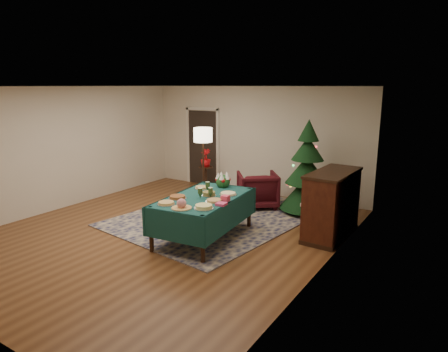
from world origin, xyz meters
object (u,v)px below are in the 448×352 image
Objects in this scene: potted_plant at (206,162)px; piano at (331,205)px; christmas_tree at (307,172)px; floor_lamp at (203,140)px; armchair at (258,188)px; buffet_table at (204,205)px; side_table at (206,179)px; gift_box at (225,198)px.

potted_plant is 4.04m from piano.
piano is (0.90, -1.08, -0.32)m from christmas_tree.
christmas_tree is at bearing 129.91° from piano.
floor_lamp reaches higher than piano.
potted_plant is at bearing 122.11° from floor_lamp.
armchair is 0.43× the size of christmas_tree.
christmas_tree reaches higher than potted_plant.
christmas_tree is (0.99, 2.42, 0.29)m from buffet_table.
potted_plant reaches higher than side_table.
armchair is 0.50× the size of floor_lamp.
side_table is 0.32× the size of christmas_tree.
christmas_tree is (2.31, 0.56, -0.59)m from floor_lamp.
armchair is (-0.10, 2.24, -0.19)m from buffet_table.
floor_lamp reaches higher than gift_box.
side_table is at bearing 130.32° from gift_box.
gift_box is at bearing -4.54° from buffet_table.
piano is (1.99, -0.90, 0.16)m from armchair.
floor_lamp is 0.87× the size of christmas_tree.
buffet_table is 1.04× the size of christmas_tree.
gift_box is at bearing -49.68° from potted_plant.
floor_lamp is (-1.80, 1.89, 0.67)m from gift_box.
christmas_tree is 1.41× the size of piano.
christmas_tree reaches higher than gift_box.
piano is (3.78, -1.42, 0.28)m from side_table.
side_table is 2.96m from christmas_tree.
floor_lamp is 3.38m from piano.
potted_plant is at bearing -53.72° from armchair.
potted_plant is at bearing 130.32° from gift_box.
buffet_table is at bearing -54.39° from floor_lamp.
buffet_table is 0.52m from gift_box.
side_table is at bearing 173.27° from christmas_tree.
gift_box is 3.70m from side_table.
piano reaches higher than buffet_table.
piano is at bearing 44.30° from gift_box.
buffet_table is 3.26× the size of side_table.
piano is at bearing -50.09° from christmas_tree.
floor_lamp is 2.45m from christmas_tree.
piano is (1.89, 1.34, -0.03)m from buffet_table.
piano is at bearing -9.08° from floor_lamp.
floor_lamp reaches higher than potted_plant.
side_table is at bearing -53.72° from armchair.
christmas_tree is at bearing 67.77° from buffet_table.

